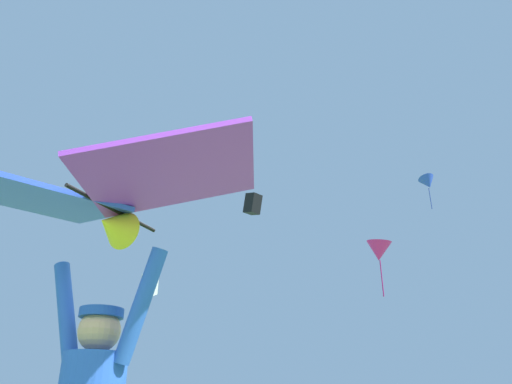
{
  "coord_description": "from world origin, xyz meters",
  "views": [
    {
      "loc": [
        1.97,
        -1.64,
        1.06
      ],
      "look_at": [
        -0.19,
        1.95,
        2.97
      ],
      "focal_mm": 34.85,
      "sensor_mm": 36.0,
      "label": 1
    }
  ],
  "objects_px": {
    "distant_kite_black_far_center": "(253,204)",
    "distant_kite_blue_low_left": "(428,183)",
    "distant_kite_white_high_left": "(150,284)",
    "held_stunt_kite": "(105,196)",
    "distant_kite_magenta_mid_right": "(379,251)"
  },
  "relations": [
    {
      "from": "distant_kite_black_far_center",
      "to": "distant_kite_blue_low_left",
      "type": "xyz_separation_m",
      "value": [
        6.68,
        10.51,
        3.84
      ]
    },
    {
      "from": "distant_kite_white_high_left",
      "to": "distant_kite_blue_low_left",
      "type": "bearing_deg",
      "value": 62.47
    },
    {
      "from": "held_stunt_kite",
      "to": "distant_kite_white_high_left",
      "type": "distance_m",
      "value": 17.32
    },
    {
      "from": "distant_kite_black_far_center",
      "to": "distant_kite_white_high_left",
      "type": "height_order",
      "value": "distant_kite_black_far_center"
    },
    {
      "from": "distant_kite_magenta_mid_right",
      "to": "distant_kite_white_high_left",
      "type": "height_order",
      "value": "distant_kite_magenta_mid_right"
    },
    {
      "from": "held_stunt_kite",
      "to": "distant_kite_blue_low_left",
      "type": "bearing_deg",
      "value": 96.41
    },
    {
      "from": "held_stunt_kite",
      "to": "distant_kite_magenta_mid_right",
      "type": "xyz_separation_m",
      "value": [
        -5.15,
        22.72,
        6.72
      ]
    },
    {
      "from": "distant_kite_black_far_center",
      "to": "distant_kite_magenta_mid_right",
      "type": "bearing_deg",
      "value": 46.28
    },
    {
      "from": "held_stunt_kite",
      "to": "distant_kite_white_high_left",
      "type": "xyz_separation_m",
      "value": [
        -11.4,
        12.54,
        3.59
      ]
    },
    {
      "from": "held_stunt_kite",
      "to": "distant_kite_magenta_mid_right",
      "type": "distance_m",
      "value": 24.25
    },
    {
      "from": "held_stunt_kite",
      "to": "distant_kite_black_far_center",
      "type": "distance_m",
      "value": 22.1
    },
    {
      "from": "distant_kite_black_far_center",
      "to": "distant_kite_blue_low_left",
      "type": "height_order",
      "value": "distant_kite_blue_low_left"
    },
    {
      "from": "distant_kite_magenta_mid_right",
      "to": "distant_kite_white_high_left",
      "type": "relative_size",
      "value": 3.02
    },
    {
      "from": "distant_kite_magenta_mid_right",
      "to": "distant_kite_white_high_left",
      "type": "distance_m",
      "value": 12.35
    },
    {
      "from": "distant_kite_magenta_mid_right",
      "to": "distant_kite_white_high_left",
      "type": "xyz_separation_m",
      "value": [
        -6.25,
        -10.19,
        -3.13
      ]
    }
  ]
}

